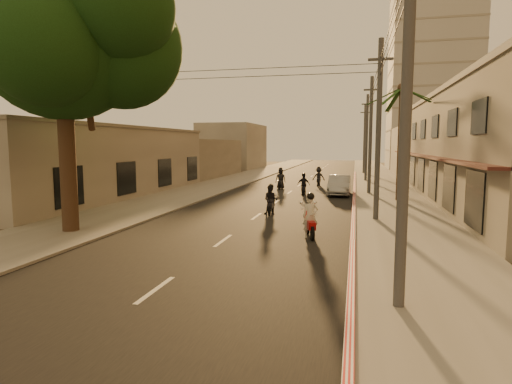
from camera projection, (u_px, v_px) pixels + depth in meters
ground at (206, 253)px, 15.31m from camera, size 160.00×160.00×0.00m
road at (290, 192)px, 34.66m from camera, size 10.00×140.00×0.02m
sidewalk_right at (386, 194)px, 32.97m from camera, size 5.00×140.00×0.12m
sidewalk_left at (202, 189)px, 36.35m from camera, size 5.00×140.00×0.12m
curb_stripe at (354, 201)px, 28.67m from camera, size 0.20×60.00×0.20m
shophouse_row at (488, 148)px, 29.18m from camera, size 8.80×34.20×7.30m
left_building at (91, 162)px, 31.72m from camera, size 8.20×24.20×5.20m
distant_tower at (432, 77)px, 64.35m from camera, size 12.10×12.10×28.00m
broadleaf_tree at (72, 34)px, 17.93m from camera, size 9.60×8.70×12.10m
palm_tree at (402, 95)px, 28.20m from camera, size 5.00×5.00×8.20m
utility_poles at (371, 109)px, 32.54m from camera, size 1.20×48.26×9.00m
filler_right at (426, 151)px, 55.38m from camera, size 8.00×14.00×6.00m
filler_left_near at (192, 158)px, 51.12m from camera, size 8.00×14.00×4.40m
filler_left_far at (233, 147)px, 68.40m from camera, size 8.00×14.00×7.00m
scooter_red at (310, 218)px, 17.77m from camera, size 0.95×1.90×1.91m
scooter_mid_a at (271, 201)px, 23.71m from camera, size 0.84×1.75×1.72m
scooter_mid_b at (304, 185)px, 32.76m from camera, size 1.00×1.75×1.71m
scooter_far_a at (281, 179)px, 37.09m from camera, size 0.89×1.93×1.90m
scooter_far_b at (319, 177)px, 39.55m from camera, size 1.13×1.87×1.84m
parked_car at (339, 185)px, 32.74m from camera, size 1.67×4.62×1.51m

